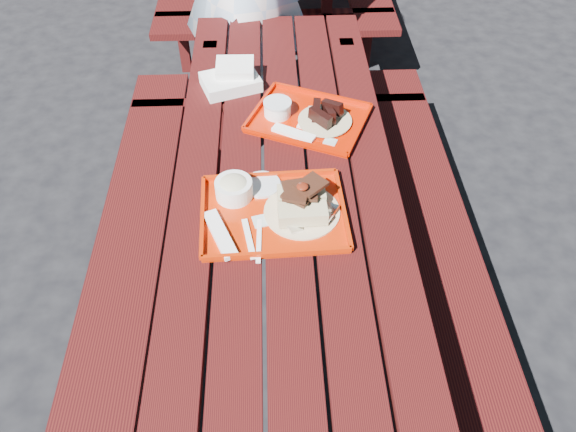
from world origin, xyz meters
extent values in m
plane|color=black|center=(0.00, 0.00, 0.00)|extent=(60.00, 60.00, 0.00)
cube|color=#3E0E0B|center=(-0.30, 0.00, 0.73)|extent=(0.14, 2.40, 0.04)
cube|color=#3E0E0B|center=(-0.15, 0.00, 0.73)|extent=(0.14, 2.40, 0.04)
cube|color=#3E0E0B|center=(0.00, 0.00, 0.73)|extent=(0.14, 2.40, 0.04)
cube|color=#3E0E0B|center=(0.15, 0.00, 0.73)|extent=(0.14, 2.40, 0.04)
cube|color=#3E0E0B|center=(0.30, 0.00, 0.73)|extent=(0.14, 2.40, 0.04)
cube|color=#3E0E0B|center=(-0.58, 0.00, 0.43)|extent=(0.25, 2.40, 0.04)
cube|color=#3E0E0B|center=(-0.58, 0.84, 0.21)|extent=(0.06, 0.06, 0.42)
cube|color=#3E0E0B|center=(0.58, 0.00, 0.43)|extent=(0.25, 2.40, 0.04)
cube|color=#3E0E0B|center=(0.58, 0.84, 0.21)|extent=(0.06, 0.06, 0.42)
cube|color=#3E0E0B|center=(-0.30, 0.96, 0.38)|extent=(0.06, 0.06, 0.75)
cube|color=#3E0E0B|center=(0.30, 0.96, 0.38)|extent=(0.06, 0.06, 0.75)
cube|color=#3E0E0B|center=(0.00, 0.96, 0.43)|extent=(1.40, 0.06, 0.04)
cube|color=#3E0E0B|center=(-0.58, 1.96, 0.21)|extent=(0.06, 0.06, 0.42)
cube|color=#3E0E0B|center=(0.58, 1.96, 0.21)|extent=(0.06, 0.06, 0.42)
cube|color=#3E0E0B|center=(-0.30, 1.84, 0.38)|extent=(0.06, 0.06, 0.75)
cube|color=#3E0E0B|center=(0.30, 1.84, 0.38)|extent=(0.06, 0.06, 0.75)
cube|color=#3E0E0B|center=(0.00, 1.84, 0.43)|extent=(1.40, 0.06, 0.04)
cube|color=#B52304|center=(-0.04, -0.08, 0.76)|extent=(0.45, 0.35, 0.01)
cube|color=#B52304|center=(-0.05, 0.08, 0.77)|extent=(0.43, 0.03, 0.02)
cube|color=#B52304|center=(-0.04, -0.25, 0.77)|extent=(0.43, 0.03, 0.02)
cube|color=#B52304|center=(0.17, -0.07, 0.77)|extent=(0.03, 0.34, 0.02)
cube|color=#B52304|center=(-0.26, -0.09, 0.77)|extent=(0.03, 0.34, 0.02)
cylinder|color=#CFB48B|center=(0.05, -0.08, 0.76)|extent=(0.24, 0.24, 0.01)
cube|color=tan|center=(0.05, -0.12, 0.80)|extent=(0.15, 0.08, 0.04)
cube|color=tan|center=(0.05, -0.04, 0.80)|extent=(0.15, 0.08, 0.04)
ellipsoid|color=#5A180B|center=(0.05, -0.08, 0.88)|extent=(0.04, 0.04, 0.01)
cylinder|color=white|center=(-0.17, 0.00, 0.79)|extent=(0.12, 0.12, 0.06)
ellipsoid|color=beige|center=(-0.17, 0.00, 0.81)|extent=(0.10, 0.10, 0.05)
cylinder|color=silver|center=(-0.08, 0.04, 0.77)|extent=(0.12, 0.12, 0.01)
cube|color=white|center=(-0.20, -0.17, 0.77)|extent=(0.12, 0.20, 0.02)
cube|color=white|center=(-0.12, -0.19, 0.76)|extent=(0.05, 0.16, 0.01)
cube|color=white|center=(-0.09, -0.19, 0.76)|extent=(0.02, 0.17, 0.00)
cube|color=silver|center=(-0.08, -0.12, 0.76)|extent=(0.06, 0.06, 0.00)
cube|color=#B31700|center=(0.10, 0.40, 0.76)|extent=(0.48, 0.44, 0.01)
cube|color=#B31700|center=(0.16, 0.53, 0.77)|extent=(0.37, 0.17, 0.02)
cube|color=#B31700|center=(0.04, 0.26, 0.77)|extent=(0.37, 0.17, 0.02)
cube|color=#B31700|center=(0.28, 0.32, 0.77)|extent=(0.13, 0.28, 0.02)
cube|color=#B31700|center=(-0.08, 0.47, 0.77)|extent=(0.13, 0.28, 0.02)
cube|color=white|center=(0.14, 0.38, 0.76)|extent=(0.18, 0.18, 0.01)
cylinder|color=tan|center=(0.15, 0.37, 0.77)|extent=(0.20, 0.20, 0.01)
cylinder|color=white|center=(-0.02, 0.43, 0.79)|extent=(0.10, 0.10, 0.05)
cylinder|color=silver|center=(-0.02, 0.43, 0.81)|extent=(0.10, 0.10, 0.01)
cube|color=white|center=(0.04, 0.30, 0.77)|extent=(0.16, 0.11, 0.01)
cube|color=#B0C5C5|center=(0.16, 0.26, 0.76)|extent=(0.06, 0.05, 0.00)
cube|color=white|center=(-0.20, 0.62, 0.77)|extent=(0.26, 0.22, 0.05)
cube|color=white|center=(-0.18, 0.65, 0.82)|extent=(0.15, 0.12, 0.04)
camera|label=1|loc=(-0.04, -1.28, 2.02)|focal=35.00mm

